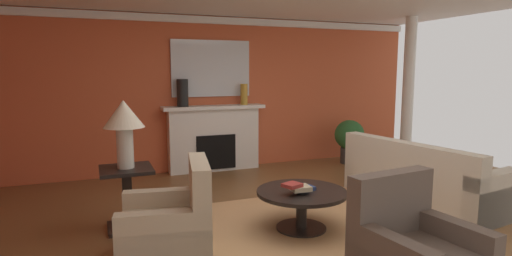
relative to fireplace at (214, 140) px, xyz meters
The scene contains 18 objects.
ground_plane 3.01m from the fireplace, 87.32° to the right, with size 9.48×9.48×0.00m, color brown.
wall_fireplace 0.84m from the fireplace, 56.67° to the left, with size 7.89×0.12×2.70m, color #C65633.
crown_moulding 2.08m from the fireplace, 43.33° to the left, with size 7.89×0.08×0.12m, color white.
area_rug 3.09m from the fireplace, 87.54° to the right, with size 3.12×2.46×0.01m, color tan.
fireplace is the anchor object (origin of this frame).
mantel_mirror 1.25m from the fireplace, 90.00° to the left, with size 1.41×0.04×0.98m, color silver.
sofa 3.48m from the fireplace, 53.58° to the right, with size 1.18×2.21×0.85m.
armchair_near_window 3.57m from the fireplace, 112.58° to the right, with size 0.93×0.93×0.95m.
coffee_table 3.05m from the fireplace, 87.54° to the right, with size 1.00×1.00×0.45m.
side_table 2.84m from the fireplace, 125.93° to the right, with size 0.56×0.56×0.70m.
table_lamp 2.91m from the fireplace, 125.93° to the right, with size 0.44×0.44×0.75m.
vase_mantel_right 0.97m from the fireplace, ahead, with size 0.13×0.13×0.37m, color #B7892D.
vase_mantel_left 1.01m from the fireplace, behind, with size 0.19×0.19×0.46m, color black.
book_red_cover 3.04m from the fireplace, 86.79° to the right, with size 0.21×0.14×0.04m, color navy.
book_art_folio 3.15m from the fireplace, 89.00° to the right, with size 0.21×0.18×0.05m, color tan.
book_small_novel 3.15m from the fireplace, 90.79° to the right, with size 0.18×0.16×0.04m, color maroon.
potted_plant 2.59m from the fireplace, ahead, with size 0.56×0.56×0.83m.
column_white 3.58m from the fireplace, 17.63° to the right, with size 0.20×0.20×2.70m, color white.
Camera 1 is at (-2.12, -4.00, 1.77)m, focal length 29.01 mm.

